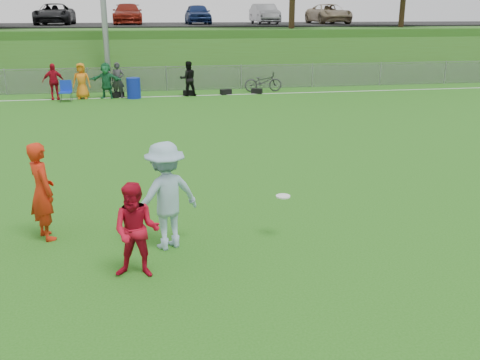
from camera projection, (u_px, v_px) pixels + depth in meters
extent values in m
plane|color=#1F5E13|center=(225.00, 248.00, 9.53)|extent=(120.00, 120.00, 0.00)
cube|color=white|center=(169.00, 96.00, 26.41)|extent=(60.00, 0.10, 0.01)
cube|color=gray|center=(166.00, 79.00, 28.10)|extent=(58.00, 0.02, 1.20)
cube|color=gray|center=(166.00, 67.00, 27.90)|extent=(58.00, 0.04, 0.04)
cube|color=#2F5919|center=(158.00, 48.00, 38.14)|extent=(120.00, 18.00, 3.00)
cube|color=black|center=(156.00, 25.00, 39.55)|extent=(120.00, 12.00, 0.10)
imported|color=black|center=(55.00, 14.00, 37.17)|extent=(2.39, 5.18, 1.44)
imported|color=maroon|center=(128.00, 14.00, 38.03)|extent=(2.02, 4.96, 1.44)
imported|color=navy|center=(198.00, 14.00, 38.89)|extent=(1.70, 4.23, 1.44)
imported|color=gray|center=(265.00, 14.00, 39.75)|extent=(1.52, 4.37, 1.44)
imported|color=tan|center=(329.00, 14.00, 40.61)|extent=(2.39, 5.18, 1.44)
imported|color=#AC0B1E|center=(53.00, 82.00, 25.22)|extent=(1.06, 0.62, 1.69)
imported|color=orange|center=(82.00, 81.00, 25.44)|extent=(0.86, 0.58, 1.69)
imported|color=#1C6A3B|center=(106.00, 80.00, 25.64)|extent=(1.65, 0.88, 1.69)
imported|color=#2D2D30|center=(118.00, 80.00, 25.74)|extent=(0.69, 0.52, 1.69)
imported|color=black|center=(188.00, 79.00, 26.32)|extent=(0.88, 0.72, 1.69)
cube|color=black|center=(118.00, 95.00, 26.04)|extent=(0.61, 0.54, 0.26)
cube|color=black|center=(189.00, 93.00, 26.63)|extent=(0.58, 0.34, 0.26)
cube|color=black|center=(226.00, 92.00, 26.96)|extent=(0.61, 0.44, 0.26)
cube|color=black|center=(257.00, 91.00, 27.23)|extent=(0.62, 0.48, 0.26)
imported|color=red|center=(42.00, 191.00, 9.70)|extent=(0.71, 0.79, 1.83)
imported|color=#B00C22|center=(136.00, 231.00, 8.31)|extent=(0.87, 0.74, 1.55)
imported|color=#8DAFC4|center=(166.00, 196.00, 9.31)|extent=(1.43, 1.17, 1.93)
cylinder|color=white|center=(283.00, 196.00, 9.75)|extent=(0.27, 0.27, 0.02)
cylinder|color=#0D2196|center=(134.00, 88.00, 25.69)|extent=(0.76, 0.76, 0.98)
cube|color=#102FB3|center=(66.00, 92.00, 24.77)|extent=(0.55, 0.55, 0.05)
cube|color=#102FB3|center=(66.00, 86.00, 24.93)|extent=(0.54, 0.06, 0.54)
imported|color=#2B2A2D|center=(263.00, 82.00, 27.87)|extent=(1.98, 0.76, 1.03)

